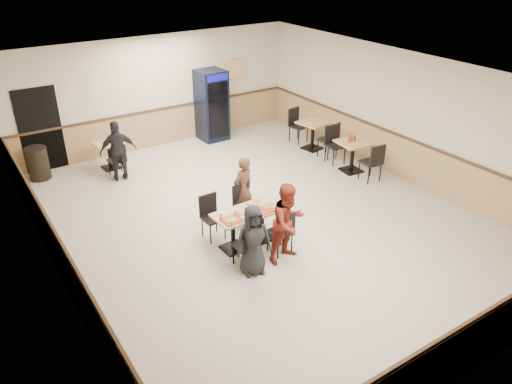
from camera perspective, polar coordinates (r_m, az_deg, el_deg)
ground at (r=10.43m, az=0.48°, el=-3.07°), size 10.00×10.00×0.00m
room_shell at (r=12.98m, az=0.75°, el=6.11°), size 10.00×10.00×10.00m
main_table at (r=9.38m, az=-0.95°, el=-3.48°), size 1.33×0.69×0.71m
main_chairs at (r=9.37m, az=-1.19°, el=-3.68°), size 1.20×1.57×0.90m
diner_woman_left at (r=8.52m, az=-0.32°, el=-5.54°), size 0.71×0.55×1.30m
diner_woman_right at (r=8.85m, az=3.71°, el=-3.49°), size 0.80×0.67×1.50m
diner_man_opposite at (r=10.06m, az=-1.49°, el=0.30°), size 0.58×0.45×1.41m
lone_diner at (r=12.24m, az=-15.46°, el=4.53°), size 0.91×0.50×1.47m
tabletop_clutter at (r=9.18m, az=-0.85°, el=-2.36°), size 1.16×0.59×0.12m
side_table_near at (r=12.54m, az=10.99°, el=4.53°), size 0.79×0.79×0.78m
side_table_near_chair_south at (r=12.16m, az=12.99°, el=3.44°), size 0.50×0.50×0.99m
side_table_near_chair_north at (r=12.97m, az=9.09°, el=5.35°), size 0.50×0.50×0.99m
side_table_far at (r=13.76m, az=6.51°, el=6.93°), size 0.84×0.84×0.78m
side_table_far_chair_south at (r=13.33m, az=8.20°, el=6.03°), size 0.53×0.53×0.99m
side_table_far_chair_north at (r=14.22m, az=4.90°, el=7.59°), size 0.53×0.53×0.99m
condiment_caddy at (r=12.43m, az=10.87°, el=6.07°), size 0.23×0.06×0.20m
back_table at (r=13.04m, az=-16.44°, el=4.48°), size 0.69×0.69×0.69m
back_table_chair_lone at (r=12.56m, az=-15.64°, el=3.60°), size 0.44×0.44×0.87m
pepsi_cooler at (r=14.32m, az=-5.06°, el=9.84°), size 0.76×0.77×1.99m
trash_bin at (r=13.07m, az=-23.65°, el=3.02°), size 0.50×0.50×0.80m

